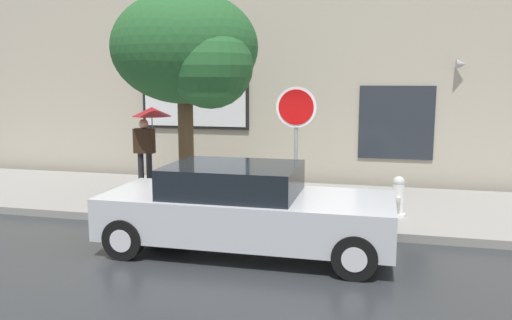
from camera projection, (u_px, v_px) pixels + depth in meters
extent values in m
plane|color=#282B2D|center=(237.00, 249.00, 8.39)|extent=(60.00, 60.00, 0.00)
cube|color=gray|center=(274.00, 203.00, 11.26)|extent=(20.00, 4.00, 0.15)
cube|color=#B2A893|center=(294.00, 50.00, 13.14)|extent=(20.00, 0.40, 7.00)
cube|color=black|center=(195.00, 95.00, 13.71)|extent=(2.99, 0.06, 1.84)
cube|color=silver|center=(194.00, 95.00, 13.68)|extent=(2.83, 0.03, 1.68)
cube|color=#262B33|center=(396.00, 123.00, 12.60)|extent=(1.80, 0.04, 1.80)
cone|color=#99999E|center=(461.00, 64.00, 11.94)|extent=(0.22, 0.24, 0.24)
cube|color=#B7BABF|center=(247.00, 215.00, 8.24)|extent=(4.59, 1.81, 0.67)
cube|color=black|center=(233.00, 179.00, 8.21)|extent=(2.07, 1.59, 0.47)
cylinder|color=black|center=(360.00, 224.00, 8.68)|extent=(0.64, 0.22, 0.64)
cylinder|color=silver|center=(360.00, 224.00, 8.68)|extent=(0.35, 0.24, 0.35)
cylinder|color=black|center=(355.00, 257.00, 7.08)|extent=(0.64, 0.22, 0.64)
cylinder|color=silver|center=(355.00, 257.00, 7.08)|extent=(0.35, 0.24, 0.35)
cylinder|color=black|center=(167.00, 212.00, 9.49)|extent=(0.64, 0.22, 0.64)
cylinder|color=silver|center=(167.00, 212.00, 9.49)|extent=(0.35, 0.24, 0.35)
cylinder|color=black|center=(124.00, 239.00, 7.89)|extent=(0.64, 0.22, 0.64)
cylinder|color=silver|center=(124.00, 239.00, 7.89)|extent=(0.35, 0.24, 0.35)
cylinder|color=white|center=(398.00, 199.00, 9.80)|extent=(0.22, 0.22, 0.67)
sphere|color=#BBBBB7|center=(399.00, 182.00, 9.75)|extent=(0.23, 0.23, 0.23)
cylinder|color=#BBBBB7|center=(398.00, 200.00, 9.64)|extent=(0.09, 0.12, 0.09)
cylinder|color=#BBBBB7|center=(398.00, 196.00, 9.95)|extent=(0.09, 0.12, 0.09)
cylinder|color=white|center=(397.00, 215.00, 9.84)|extent=(0.30, 0.30, 0.06)
cylinder|color=black|center=(141.00, 170.00, 12.51)|extent=(0.14, 0.14, 0.84)
cylinder|color=black|center=(149.00, 170.00, 12.46)|extent=(0.14, 0.14, 0.84)
cube|color=black|center=(144.00, 141.00, 12.37)|extent=(0.49, 0.22, 0.59)
sphere|color=tan|center=(144.00, 124.00, 12.31)|extent=(0.23, 0.23, 0.23)
cylinder|color=#4C4C51|center=(152.00, 131.00, 12.28)|extent=(0.02, 0.02, 0.90)
cone|color=maroon|center=(152.00, 112.00, 12.21)|extent=(0.94, 0.94, 0.22)
cylinder|color=#4C3823|center=(186.00, 148.00, 10.59)|extent=(0.31, 0.31, 2.41)
ellipsoid|color=#235628|center=(184.00, 48.00, 10.28)|extent=(3.00, 2.55, 2.25)
sphere|color=#235628|center=(210.00, 66.00, 9.82)|extent=(1.65, 1.65, 1.65)
cylinder|color=gray|center=(296.00, 153.00, 9.72)|extent=(0.07, 0.07, 2.44)
cylinder|color=white|center=(296.00, 107.00, 9.55)|extent=(0.76, 0.02, 0.76)
cylinder|color=red|center=(296.00, 107.00, 9.54)|extent=(0.66, 0.02, 0.66)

